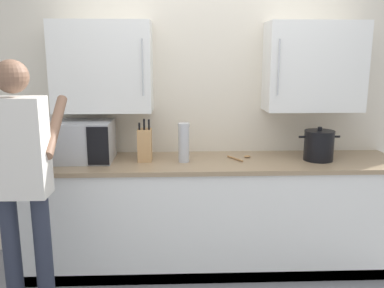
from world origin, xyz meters
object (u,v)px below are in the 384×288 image
Objects in this scene: knife_block at (145,145)px; thermos_flask at (184,142)px; stock_pot at (319,145)px; microwave_oven at (72,141)px; wooden_spoon at (242,157)px; person_figure at (21,174)px.

knife_block is 1.10× the size of thermos_flask.
knife_block is at bearing 178.25° from stock_pot.
stock_pot is at bearing -1.51° from microwave_oven.
stock_pot is (1.10, 0.01, -0.04)m from thermos_flask.
person_figure is (-1.51, -0.81, 0.11)m from wooden_spoon.
knife_block is (0.59, -0.01, -0.03)m from microwave_oven.
person_figure reaches higher than wooden_spoon.
wooden_spoon is 1.71m from person_figure.
microwave_oven is at bearing 81.32° from person_figure.
wooden_spoon is (1.39, 0.02, -0.15)m from microwave_oven.
wooden_spoon is (-0.62, 0.08, -0.11)m from stock_pot.
thermos_flask is at bearing -169.57° from wooden_spoon.
person_figure reaches higher than stock_pot.
person_figure is at bearing -144.97° from thermos_flask.
microwave_oven is at bearing 179.06° from knife_block.
thermos_flask is 0.18× the size of person_figure.
person_figure reaches higher than thermos_flask.
person_figure is at bearing -98.68° from microwave_oven.
knife_block is 1.67× the size of wooden_spoon.
thermos_flask is at bearing -179.38° from stock_pot.
microwave_oven is at bearing 178.49° from stock_pot.
microwave_oven is 3.89× the size of wooden_spoon.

